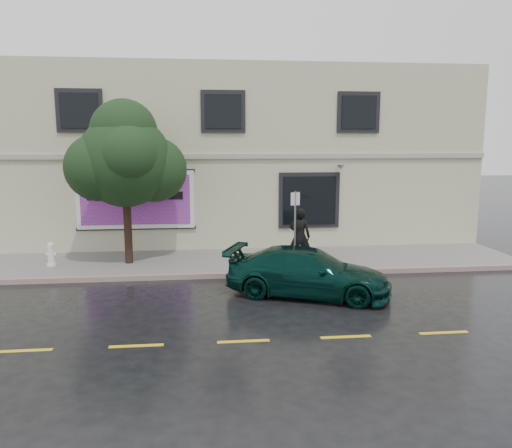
{
  "coord_description": "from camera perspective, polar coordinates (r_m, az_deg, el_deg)",
  "views": [
    {
      "loc": [
        -0.81,
        -13.36,
        4.13
      ],
      "look_at": [
        0.89,
        2.2,
        1.54
      ],
      "focal_mm": 35.0,
      "sensor_mm": 36.0,
      "label": 1
    }
  ],
  "objects": [
    {
      "name": "curb",
      "position": [
        15.42,
        -3.01,
        -5.86
      ],
      "size": [
        20.0,
        0.18,
        0.16
      ],
      "primitive_type": "cube",
      "color": "slate",
      "rests_on": "ground"
    },
    {
      "name": "sidewalk",
      "position": [
        17.11,
        -3.34,
        -4.33
      ],
      "size": [
        20.0,
        3.5,
        0.15
      ],
      "primitive_type": "cube",
      "color": "gray",
      "rests_on": "ground"
    },
    {
      "name": "umbrella",
      "position": [
        16.12,
        5.1,
        3.01
      ],
      "size": [
        1.18,
        1.18,
        0.66
      ],
      "primitive_type": "imported",
      "rotation": [
        0.0,
        0.0,
        -0.42
      ],
      "color": "black",
      "rests_on": "pedestrian"
    },
    {
      "name": "car",
      "position": [
        13.62,
        5.96,
        -5.5
      ],
      "size": [
        4.81,
        3.43,
        1.28
      ],
      "primitive_type": "imported",
      "rotation": [
        0.0,
        0.0,
        1.19
      ],
      "color": "black",
      "rests_on": "ground"
    },
    {
      "name": "pedestrian",
      "position": [
        16.3,
        5.03,
        -1.41
      ],
      "size": [
        0.79,
        0.65,
        1.87
      ],
      "primitive_type": "imported",
      "rotation": [
        0.0,
        0.0,
        2.8
      ],
      "color": "black",
      "rests_on": "sidewalk"
    },
    {
      "name": "sign_pole",
      "position": [
        15.52,
        4.48,
        0.16
      ],
      "size": [
        0.3,
        0.11,
        2.48
      ],
      "rotation": [
        0.0,
        0.0,
        0.29
      ],
      "color": "gray",
      "rests_on": "sidewalk"
    },
    {
      "name": "ground",
      "position": [
        14.0,
        -2.65,
        -7.77
      ],
      "size": [
        90.0,
        90.0,
        0.0
      ],
      "primitive_type": "plane",
      "color": "black",
      "rests_on": "ground"
    },
    {
      "name": "building",
      "position": [
        22.37,
        -4.17,
        7.76
      ],
      "size": [
        20.0,
        8.12,
        7.0
      ],
      "color": "beige",
      "rests_on": "ground"
    },
    {
      "name": "road_marking",
      "position": [
        10.72,
        -1.45,
        -13.25
      ],
      "size": [
        19.0,
        0.12,
        0.01
      ],
      "primitive_type": "cube",
      "color": "gold",
      "rests_on": "ground"
    },
    {
      "name": "fire_hydrant",
      "position": [
        17.45,
        -22.36,
        -3.23
      ],
      "size": [
        0.32,
        0.3,
        0.78
      ],
      "rotation": [
        0.0,
        0.0,
        0.0
      ],
      "color": "silver",
      "rests_on": "sidewalk"
    },
    {
      "name": "billboard",
      "position": [
        18.55,
        -13.6,
        2.71
      ],
      "size": [
        4.3,
        0.16,
        2.2
      ],
      "color": "white",
      "rests_on": "ground"
    },
    {
      "name": "street_tree",
      "position": [
        16.7,
        -14.74,
        6.94
      ],
      "size": [
        2.98,
        2.98,
        4.86
      ],
      "color": "black",
      "rests_on": "sidewalk"
    }
  ]
}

